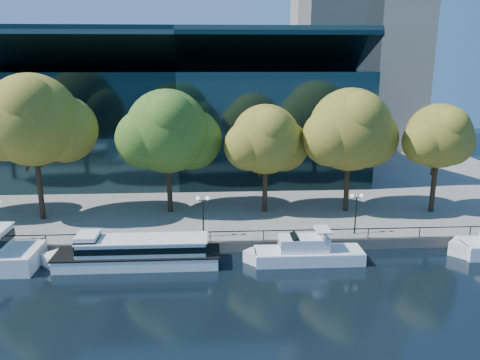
{
  "coord_description": "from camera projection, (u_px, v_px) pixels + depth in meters",
  "views": [
    {
      "loc": [
        0.48,
        -37.68,
        17.54
      ],
      "look_at": [
        3.06,
        8.0,
        5.67
      ],
      "focal_mm": 35.0,
      "sensor_mm": 36.0,
      "label": 1
    }
  ],
  "objects": [
    {
      "name": "convention_building",
      "position": [
        183.0,
        122.0,
        69.16
      ],
      "size": [
        50.0,
        24.57,
        21.43
      ],
      "color": "black",
      "rests_on": "ground"
    },
    {
      "name": "promenade",
      "position": [
        211.0,
        167.0,
        75.82
      ],
      "size": [
        90.0,
        67.08,
        1.0
      ],
      "color": "slate",
      "rests_on": "ground"
    },
    {
      "name": "tree_2",
      "position": [
        169.0,
        133.0,
        49.97
      ],
      "size": [
        11.26,
        9.23,
        13.54
      ],
      "color": "black",
      "rests_on": "promenade"
    },
    {
      "name": "cruiser_near",
      "position": [
        304.0,
        252.0,
        41.45
      ],
      "size": [
        10.65,
        2.74,
        3.09
      ],
      "color": "white",
      "rests_on": "ground"
    },
    {
      "name": "tree_1",
      "position": [
        34.0,
        122.0,
        47.33
      ],
      "size": [
        11.77,
        9.65,
        15.26
      ],
      "color": "black",
      "rests_on": "promenade"
    },
    {
      "name": "lamp_2",
      "position": [
        356.0,
        204.0,
        44.91
      ],
      "size": [
        1.26,
        0.36,
        4.03
      ],
      "color": "black",
      "rests_on": "promenade"
    },
    {
      "name": "lamp_1",
      "position": [
        203.0,
        207.0,
        44.11
      ],
      "size": [
        1.26,
        0.36,
        4.03
      ],
      "color": "black",
      "rests_on": "promenade"
    },
    {
      "name": "tree_5",
      "position": [
        440.0,
        137.0,
        50.28
      ],
      "size": [
        8.69,
        7.12,
        11.98
      ],
      "color": "black",
      "rests_on": "promenade"
    },
    {
      "name": "ground",
      "position": [
        210.0,
        266.0,
        40.79
      ],
      "size": [
        160.0,
        160.0,
        0.0
      ],
      "primitive_type": "plane",
      "color": "black",
      "rests_on": "ground"
    },
    {
      "name": "railing",
      "position": [
        210.0,
        232.0,
        43.45
      ],
      "size": [
        88.2,
        0.08,
        0.99
      ],
      "color": "black",
      "rests_on": "promenade"
    },
    {
      "name": "tree_4",
      "position": [
        352.0,
        131.0,
        50.3
      ],
      "size": [
        11.16,
        9.15,
        13.63
      ],
      "color": "black",
      "rests_on": "promenade"
    },
    {
      "name": "tour_boat",
      "position": [
        133.0,
        251.0,
        40.78
      ],
      "size": [
        15.57,
        3.47,
        2.95
      ],
      "color": "white",
      "rests_on": "ground"
    },
    {
      "name": "tree_3",
      "position": [
        267.0,
        141.0,
        50.36
      ],
      "size": [
        9.44,
        7.74,
        11.93
      ],
      "color": "black",
      "rests_on": "promenade"
    }
  ]
}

